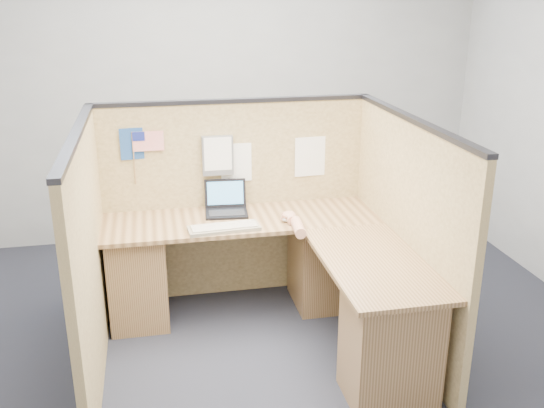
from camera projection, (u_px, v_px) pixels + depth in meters
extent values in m
plane|color=#1E212B|center=(259.00, 359.00, 3.94)|extent=(5.00, 5.00, 0.00)
plane|color=#9C9EA1|center=(214.00, 90.00, 5.55)|extent=(5.00, 0.00, 5.00)
plane|color=#9C9EA1|center=(430.00, 388.00, 1.39)|extent=(5.00, 0.00, 5.00)
cube|color=olive|center=(235.00, 201.00, 4.61)|extent=(2.05, 0.05, 1.50)
cube|color=#232328|center=(233.00, 101.00, 4.36)|extent=(2.05, 0.06, 0.03)
cube|color=olive|center=(90.00, 261.00, 3.59)|extent=(0.05, 1.80, 1.50)
cube|color=#232328|center=(76.00, 134.00, 3.34)|extent=(0.06, 1.80, 0.03)
cube|color=olive|center=(405.00, 235.00, 3.97)|extent=(0.05, 1.80, 1.50)
cube|color=#232328|center=(414.00, 120.00, 3.72)|extent=(0.06, 1.80, 0.03)
cube|color=brown|center=(241.00, 220.00, 4.33)|extent=(1.95, 0.60, 0.03)
cube|color=brown|center=(374.00, 263.00, 3.64)|extent=(0.60, 1.15, 0.03)
cube|color=brown|center=(138.00, 276.00, 4.31)|extent=(0.40, 0.50, 0.70)
cube|color=brown|center=(321.00, 260.00, 4.56)|extent=(0.40, 0.50, 0.70)
cube|color=brown|center=(390.00, 344.00, 3.47)|extent=(0.50, 0.40, 0.70)
cube|color=black|center=(227.00, 213.00, 4.39)|extent=(0.32, 0.25, 0.02)
cube|color=black|center=(224.00, 193.00, 4.49)|extent=(0.31, 0.09, 0.20)
cube|color=teal|center=(224.00, 193.00, 4.48)|extent=(0.27, 0.07, 0.17)
cube|color=gray|center=(224.00, 228.00, 4.10)|extent=(0.50, 0.20, 0.02)
cube|color=silver|center=(224.00, 226.00, 4.10)|extent=(0.45, 0.16, 0.01)
ellipsoid|color=silver|center=(289.00, 218.00, 4.25)|extent=(0.12, 0.09, 0.05)
ellipsoid|color=tan|center=(289.00, 215.00, 4.24)|extent=(0.09, 0.11, 0.05)
cylinder|color=tan|center=(292.00, 220.00, 4.20)|extent=(0.07, 0.05, 0.07)
cylinder|color=tan|center=(298.00, 227.00, 4.06)|extent=(0.10, 0.27, 0.08)
cube|color=navy|center=(132.00, 144.00, 4.29)|extent=(0.17, 0.02, 0.23)
cylinder|color=olive|center=(134.00, 158.00, 4.31)|extent=(0.01, 0.01, 0.38)
cube|color=red|center=(148.00, 141.00, 4.29)|extent=(0.22, 0.00, 0.14)
cube|color=navy|center=(138.00, 136.00, 4.26)|extent=(0.09, 0.00, 0.07)
cube|color=slate|center=(218.00, 155.00, 4.41)|extent=(0.23, 0.05, 0.29)
cube|color=white|center=(218.00, 154.00, 4.38)|extent=(0.20, 0.01, 0.24)
cube|color=white|center=(236.00, 162.00, 4.48)|extent=(0.23, 0.01, 0.29)
cube|color=white|center=(310.00, 157.00, 4.59)|extent=(0.24, 0.02, 0.30)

